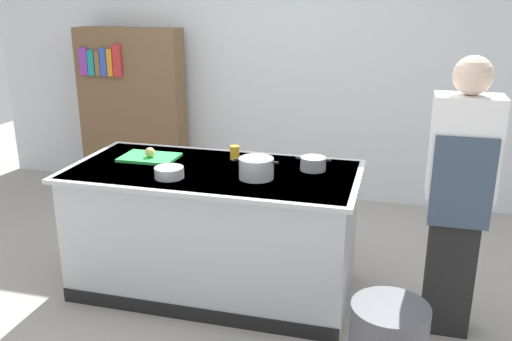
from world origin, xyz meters
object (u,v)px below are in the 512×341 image
(juice_cup, at_px, (235,153))
(bookshelf, at_px, (133,111))
(person_chef, at_px, (459,194))
(stock_pot, at_px, (256,168))
(onion, at_px, (150,152))
(mixing_bowl, at_px, (169,173))
(sauce_pan, at_px, (313,164))

(juice_cup, distance_m, bookshelf, 2.21)
(person_chef, bearing_deg, stock_pot, 100.59)
(juice_cup, height_order, bookshelf, bookshelf)
(onion, xyz_separation_m, person_chef, (2.08, -0.21, -0.04))
(person_chef, distance_m, bookshelf, 3.63)
(stock_pot, distance_m, mixing_bowl, 0.56)
(mixing_bowl, relative_size, juice_cup, 1.90)
(stock_pot, relative_size, sauce_pan, 1.22)
(onion, height_order, mixing_bowl, onion)
(sauce_pan, distance_m, mixing_bowl, 0.96)
(sauce_pan, bearing_deg, person_chef, -16.65)
(sauce_pan, relative_size, person_chef, 0.14)
(onion, relative_size, person_chef, 0.04)
(onion, bearing_deg, sauce_pan, 3.31)
(stock_pot, relative_size, bookshelf, 0.17)
(juice_cup, bearing_deg, mixing_bowl, -120.06)
(person_chef, xyz_separation_m, bookshelf, (-3.08, 1.91, -0.06))
(stock_pot, relative_size, mixing_bowl, 1.53)
(onion, relative_size, bookshelf, 0.04)
(onion, bearing_deg, person_chef, -5.66)
(stock_pot, xyz_separation_m, juice_cup, (-0.26, 0.36, -0.02))
(bookshelf, bearing_deg, mixing_bowl, -57.48)
(onion, distance_m, sauce_pan, 1.17)
(stock_pot, bearing_deg, bookshelf, 134.18)
(onion, relative_size, stock_pot, 0.25)
(onion, xyz_separation_m, juice_cup, (0.58, 0.17, -0.01))
(onion, distance_m, stock_pot, 0.86)
(sauce_pan, distance_m, bookshelf, 2.72)
(stock_pot, xyz_separation_m, sauce_pan, (0.33, 0.26, -0.02))
(mixing_bowl, distance_m, bookshelf, 2.42)
(juice_cup, bearing_deg, onion, -163.90)
(mixing_bowl, relative_size, bookshelf, 0.11)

